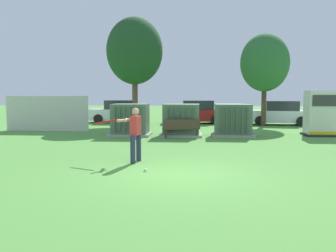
{
  "coord_description": "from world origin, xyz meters",
  "views": [
    {
      "loc": [
        0.56,
        -9.76,
        2.26
      ],
      "look_at": [
        -0.58,
        3.5,
        1.0
      ],
      "focal_mm": 39.26,
      "sensor_mm": 36.0,
      "label": 1
    }
  ],
  "objects_px": {
    "transformer_mid_east": "(233,120)",
    "batter": "(134,132)",
    "park_bench": "(182,127)",
    "sports_ball": "(145,170)",
    "parked_car_right_of_center": "(280,114)",
    "transformer_mid_west": "(181,120)",
    "parked_car_leftmost": "(119,112)",
    "transformer_west": "(130,120)",
    "parked_car_left_of_center": "(196,113)",
    "generator_enclosure": "(320,113)"
  },
  "relations": [
    {
      "from": "parked_car_right_of_center",
      "to": "transformer_west",
      "type": "bearing_deg",
      "value": -142.96
    },
    {
      "from": "transformer_west",
      "to": "parked_car_leftmost",
      "type": "xyz_separation_m",
      "value": [
        -2.27,
        7.72,
        -0.04
      ]
    },
    {
      "from": "transformer_mid_west",
      "to": "generator_enclosure",
      "type": "relative_size",
      "value": 0.91
    },
    {
      "from": "transformer_west",
      "to": "parked_car_left_of_center",
      "type": "xyz_separation_m",
      "value": [
        3.3,
        7.46,
        -0.04
      ]
    },
    {
      "from": "transformer_mid_east",
      "to": "parked_car_right_of_center",
      "type": "xyz_separation_m",
      "value": [
        3.74,
        6.53,
        -0.04
      ]
    },
    {
      "from": "park_bench",
      "to": "parked_car_left_of_center",
      "type": "relative_size",
      "value": 0.43
    },
    {
      "from": "transformer_mid_west",
      "to": "parked_car_right_of_center",
      "type": "relative_size",
      "value": 0.48
    },
    {
      "from": "transformer_west",
      "to": "park_bench",
      "type": "relative_size",
      "value": 1.14
    },
    {
      "from": "parked_car_right_of_center",
      "to": "transformer_mid_west",
      "type": "bearing_deg",
      "value": -133.23
    },
    {
      "from": "transformer_mid_west",
      "to": "parked_car_leftmost",
      "type": "xyz_separation_m",
      "value": [
        -4.88,
        7.71,
        -0.04
      ]
    },
    {
      "from": "generator_enclosure",
      "to": "parked_car_leftmost",
      "type": "height_order",
      "value": "generator_enclosure"
    },
    {
      "from": "generator_enclosure",
      "to": "transformer_mid_east",
      "type": "bearing_deg",
      "value": -173.6
    },
    {
      "from": "park_bench",
      "to": "sports_ball",
      "type": "bearing_deg",
      "value": -95.0
    },
    {
      "from": "transformer_west",
      "to": "generator_enclosure",
      "type": "relative_size",
      "value": 0.91
    },
    {
      "from": "transformer_west",
      "to": "transformer_mid_east",
      "type": "height_order",
      "value": "same"
    },
    {
      "from": "park_bench",
      "to": "parked_car_right_of_center",
      "type": "distance_m",
      "value": 9.87
    },
    {
      "from": "parked_car_leftmost",
      "to": "sports_ball",
      "type": "bearing_deg",
      "value": -75.1
    },
    {
      "from": "transformer_mid_east",
      "to": "parked_car_left_of_center",
      "type": "relative_size",
      "value": 0.49
    },
    {
      "from": "transformer_west",
      "to": "batter",
      "type": "height_order",
      "value": "batter"
    },
    {
      "from": "park_bench",
      "to": "batter",
      "type": "height_order",
      "value": "batter"
    },
    {
      "from": "park_bench",
      "to": "parked_car_right_of_center",
      "type": "height_order",
      "value": "parked_car_right_of_center"
    },
    {
      "from": "sports_ball",
      "to": "generator_enclosure",
      "type": "bearing_deg",
      "value": 49.95
    },
    {
      "from": "transformer_mid_east",
      "to": "sports_ball",
      "type": "distance_m",
      "value": 9.21
    },
    {
      "from": "generator_enclosure",
      "to": "park_bench",
      "type": "relative_size",
      "value": 1.25
    },
    {
      "from": "transformer_mid_east",
      "to": "transformer_west",
      "type": "bearing_deg",
      "value": -177.48
    },
    {
      "from": "park_bench",
      "to": "parked_car_leftmost",
      "type": "distance_m",
      "value": 9.89
    },
    {
      "from": "batter",
      "to": "transformer_mid_west",
      "type": "bearing_deg",
      "value": 80.74
    },
    {
      "from": "transformer_mid_east",
      "to": "sports_ball",
      "type": "bearing_deg",
      "value": -110.39
    },
    {
      "from": "transformer_mid_west",
      "to": "transformer_mid_east",
      "type": "bearing_deg",
      "value": 4.78
    },
    {
      "from": "park_bench",
      "to": "parked_car_right_of_center",
      "type": "xyz_separation_m",
      "value": [
        6.29,
        7.6,
        0.22
      ]
    },
    {
      "from": "transformer_mid_west",
      "to": "transformer_mid_east",
      "type": "relative_size",
      "value": 1.0
    },
    {
      "from": "generator_enclosure",
      "to": "parked_car_left_of_center",
      "type": "relative_size",
      "value": 0.53
    },
    {
      "from": "transformer_mid_west",
      "to": "sports_ball",
      "type": "relative_size",
      "value": 23.33
    },
    {
      "from": "transformer_mid_east",
      "to": "parked_car_left_of_center",
      "type": "height_order",
      "value": "same"
    },
    {
      "from": "parked_car_left_of_center",
      "to": "parked_car_right_of_center",
      "type": "bearing_deg",
      "value": -7.06
    },
    {
      "from": "transformer_west",
      "to": "sports_ball",
      "type": "bearing_deg",
      "value": -76.48
    },
    {
      "from": "transformer_mid_west",
      "to": "parked_car_left_of_center",
      "type": "height_order",
      "value": "same"
    },
    {
      "from": "generator_enclosure",
      "to": "parked_car_right_of_center",
      "type": "distance_m",
      "value": 6.09
    },
    {
      "from": "transformer_mid_west",
      "to": "parked_car_left_of_center",
      "type": "bearing_deg",
      "value": 84.71
    },
    {
      "from": "transformer_west",
      "to": "parked_car_leftmost",
      "type": "height_order",
      "value": "same"
    },
    {
      "from": "batter",
      "to": "parked_car_leftmost",
      "type": "height_order",
      "value": "batter"
    },
    {
      "from": "transformer_mid_east",
      "to": "batter",
      "type": "relative_size",
      "value": 1.21
    },
    {
      "from": "transformer_west",
      "to": "transformer_mid_west",
      "type": "height_order",
      "value": "same"
    },
    {
      "from": "transformer_mid_west",
      "to": "sports_ball",
      "type": "bearing_deg",
      "value": -94.09
    },
    {
      "from": "parked_car_leftmost",
      "to": "transformer_mid_west",
      "type": "bearing_deg",
      "value": -57.65
    },
    {
      "from": "sports_ball",
      "to": "parked_car_right_of_center",
      "type": "xyz_separation_m",
      "value": [
        6.95,
        15.14,
        0.71
      ]
    },
    {
      "from": "transformer_mid_east",
      "to": "park_bench",
      "type": "height_order",
      "value": "transformer_mid_east"
    },
    {
      "from": "parked_car_right_of_center",
      "to": "sports_ball",
      "type": "bearing_deg",
      "value": -114.64
    },
    {
      "from": "transformer_mid_east",
      "to": "sports_ball",
      "type": "xyz_separation_m",
      "value": [
        -3.2,
        -8.61,
        -0.74
      ]
    },
    {
      "from": "transformer_west",
      "to": "parked_car_leftmost",
      "type": "relative_size",
      "value": 0.5
    }
  ]
}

